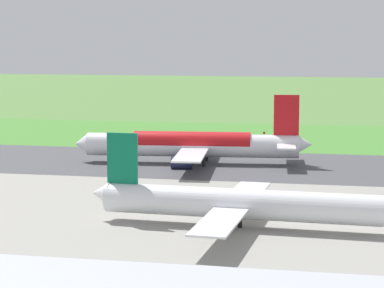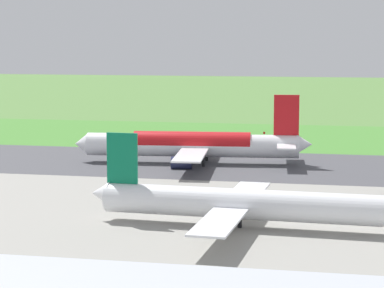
{
  "view_description": "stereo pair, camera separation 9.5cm",
  "coord_description": "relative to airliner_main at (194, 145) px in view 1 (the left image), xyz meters",
  "views": [
    {
      "loc": [
        -27.5,
        172.8,
        28.49
      ],
      "look_at": [
        6.8,
        0.0,
        4.5
      ],
      "focal_mm": 73.62,
      "sensor_mm": 36.0,
      "label": 1
    },
    {
      "loc": [
        -27.59,
        172.78,
        28.49
      ],
      "look_at": [
        6.8,
        0.0,
        4.5
      ],
      "focal_mm": 73.62,
      "sensor_mm": 36.0,
      "label": 2
    }
  ],
  "objects": [
    {
      "name": "grass_verge_foreground",
      "position": [
        -6.43,
        -44.23,
        -4.33
      ],
      "size": [
        600.0,
        80.0,
        0.04
      ],
      "primitive_type": "cube",
      "color": "#478534",
      "rests_on": "ground"
    },
    {
      "name": "apron_concrete",
      "position": [
        -6.43,
        55.45,
        -4.33
      ],
      "size": [
        440.0,
        110.0,
        0.05
      ],
      "primitive_type": "cube",
      "color": "gray",
      "rests_on": "ground"
    },
    {
      "name": "traffic_cone_orange",
      "position": [
        -6.41,
        -40.79,
        -4.08
      ],
      "size": [
        0.4,
        0.4,
        0.55
      ],
      "primitive_type": "cone",
      "color": "orange",
      "rests_on": "ground"
    },
    {
      "name": "airliner_parked_mid",
      "position": [
        -18.21,
        58.02,
        -0.57
      ],
      "size": [
        47.46,
        38.8,
        13.86
      ],
      "color": "white",
      "rests_on": "ground"
    },
    {
      "name": "no_stopping_sign",
      "position": [
        -11.42,
        -43.45,
        -2.9
      ],
      "size": [
        0.6,
        0.1,
        2.43
      ],
      "color": "slate",
      "rests_on": "ground"
    },
    {
      "name": "runway_asphalt",
      "position": [
        -6.43,
        0.04,
        -4.32
      ],
      "size": [
        600.0,
        41.38,
        0.06
      ],
      "primitive_type": "cube",
      "color": "#47474C",
      "rests_on": "ground"
    },
    {
      "name": "ground_plane",
      "position": [
        -6.43,
        0.04,
        -4.35
      ],
      "size": [
        800.0,
        800.0,
        0.0
      ],
      "primitive_type": "plane",
      "color": "#547F3D"
    },
    {
      "name": "airliner_main",
      "position": [
        0.0,
        0.0,
        0.0
      ],
      "size": [
        54.15,
        44.37,
        15.88
      ],
      "color": "white",
      "rests_on": "ground"
    }
  ]
}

